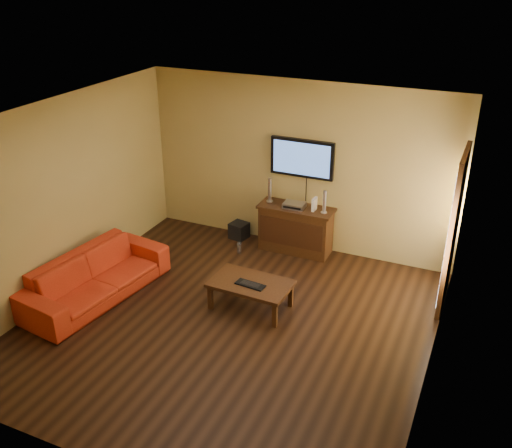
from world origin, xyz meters
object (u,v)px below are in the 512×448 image
Objects in this scene: television at (302,158)px; av_receiver at (294,205)px; subwoofer at (239,230)px; coffee_table at (251,285)px; keyboard at (250,285)px; speaker_left at (270,191)px; game_console at (314,204)px; sofa at (95,270)px; bottle at (239,248)px; speaker_right at (324,203)px; media_console at (296,229)px.

television is 3.04× the size of av_receiver.
subwoofer is (-0.99, 0.05, -0.66)m from av_receiver.
coffee_table is 2.65× the size of keyboard.
subwoofer is (-0.55, -0.00, -0.81)m from speaker_left.
game_console is 1.93m from keyboard.
sofa reaches higher than keyboard.
speaker_right is at bearing 19.62° from bottle.
coffee_table is 1.57m from bottle.
television reaches higher than speaker_right.
bottle is at bearing -52.95° from subwoofer.
sofa is 2.17m from keyboard.
coffee_table is 1.91m from speaker_right.
coffee_table is 1.83m from av_receiver.
television is at bearing 39.96° from bottle.
media_console is 1.05m from subwoofer.
speaker_left is at bearing 170.31° from av_receiver.
keyboard is (0.03, -0.07, 0.06)m from coffee_table.
game_console reaches higher than media_console.
media_console is 2.90× the size of keyboard.
subwoofer is at bearing 119.58° from keyboard.
sofa is at bearing -130.33° from media_console.
sofa is 3.39m from game_console.
sofa is 7.99× the size of subwoofer.
keyboard is (1.08, -1.90, 0.27)m from subwoofer.
game_console reaches higher than keyboard.
game_console is 1.50m from subwoofer.
bottle is at bearing -121.37° from speaker_left.
television is 1.74m from bottle.
game_console is at bearing -0.09° from media_console.
speaker_left is 0.47m from av_receiver.
game_console is (0.32, 0.01, 0.06)m from av_receiver.
av_receiver reaches higher than keyboard.
speaker_left is 2.05m from keyboard.
av_receiver is at bearing 91.85° from coffee_table.
media_console is 3.04× the size of speaker_left.
speaker_right is at bearing -24.69° from television.
speaker_left is 1.45× the size of subwoofer.
media_console is 0.42m from av_receiver.
sofa is 2.35m from bottle.
subwoofer is at bearing 177.82° from media_console.
av_receiver is 1.65× the size of bottle.
game_console is at bearing 9.46° from subwoofer.
bottle is at bearing -25.26° from sofa.
speaker_left is 1.91× the size of game_console.
sofa is 5.24× the size of keyboard.
sofa is at bearing -123.07° from bottle.
television reaches higher than bottle.
sofa is at bearing -165.34° from keyboard.
game_console is (0.29, -0.00, 0.48)m from media_console.
game_console is at bearing 172.65° from speaker_right.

